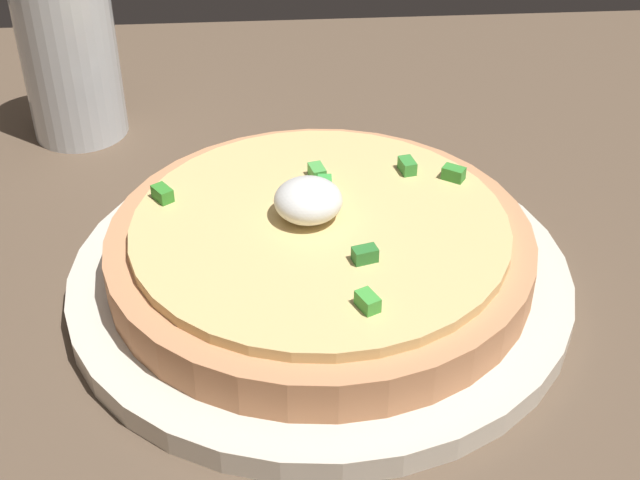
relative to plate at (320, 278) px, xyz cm
name	(u,v)px	position (x,y,z in cm)	size (l,w,h in cm)	color
dining_table	(249,404)	(-7.43, 4.29, -2.38)	(95.99, 87.28, 3.29)	brown
plate	(320,278)	(0.00, 0.00, 0.00)	(28.76, 28.76, 1.47)	silver
pizza	(320,246)	(0.02, 0.01, 2.31)	(24.04, 24.04, 5.39)	tan
cup_near	(71,62)	(20.10, 16.52, 4.91)	(6.88, 6.88, 12.36)	silver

